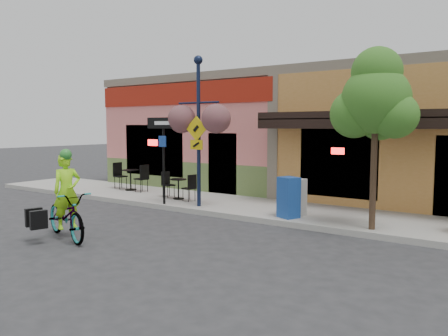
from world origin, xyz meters
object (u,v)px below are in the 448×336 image
building (344,134)px  street_tree (375,138)px  cyclist_rider (67,202)px  newspaper_box_blue (289,197)px  one_way_sign (164,161)px  bicycle (66,215)px  newspaper_box_grey (296,197)px  lamp_post (199,132)px

building → street_tree: size_ratio=4.32×
cyclist_rider → newspaper_box_blue: size_ratio=1.57×
one_way_sign → street_tree: street_tree is taller
bicycle → cyclist_rider: size_ratio=1.24×
bicycle → newspaper_box_grey: newspaper_box_grey is taller
one_way_sign → newspaper_box_grey: bearing=-2.2°
building → one_way_sign: size_ratio=6.86×
lamp_post → street_tree: (5.14, -0.13, -0.12)m
lamp_post → one_way_sign: (-1.10, -0.32, -0.90)m
lamp_post → one_way_sign: 1.46m
building → newspaper_box_blue: bearing=-83.4°
newspaper_box_grey → cyclist_rider: bearing=-124.9°
lamp_post → newspaper_box_grey: bearing=4.3°
lamp_post → newspaper_box_grey: 3.48m
cyclist_rider → newspaper_box_blue: 5.45m
cyclist_rider → lamp_post: lamp_post is taller
cyclist_rider → one_way_sign: size_ratio=0.63×
building → cyclist_rider: building is taller
cyclist_rider → building: bearing=3.4°
lamp_post → building: bearing=68.8°
cyclist_rider → newspaper_box_grey: (3.45, 4.63, -0.19)m
lamp_post → newspaper_box_blue: (2.96, -0.01, -1.69)m
one_way_sign → newspaper_box_blue: bearing=-7.3°
lamp_post → newspaper_box_grey: (2.99, 0.36, -1.73)m
building → newspaper_box_blue: 6.77m
building → newspaper_box_grey: (0.80, -6.17, -1.61)m
building → newspaper_box_grey: size_ratio=18.45×
bicycle → street_tree: bearing=-36.5°
bicycle → one_way_sign: 4.10m
bicycle → newspaper_box_blue: newspaper_box_blue is taller
cyclist_rider → newspaper_box_grey: bearing=-19.5°
cyclist_rider → street_tree: street_tree is taller
newspaper_box_grey → street_tree: (2.15, -0.49, 1.62)m
bicycle → lamp_post: 4.67m
newspaper_box_grey → bicycle: bearing=-125.3°
street_tree → newspaper_box_blue: bearing=177.0°
lamp_post → cyclist_rider: bearing=-98.7°
newspaper_box_blue → street_tree: street_tree is taller
cyclist_rider → one_way_sign: (-0.65, 3.94, 0.64)m
bicycle → cyclist_rider: (0.05, 0.00, 0.29)m
newspaper_box_grey → one_way_sign: bearing=-168.7°
building → newspaper_box_grey: building is taller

